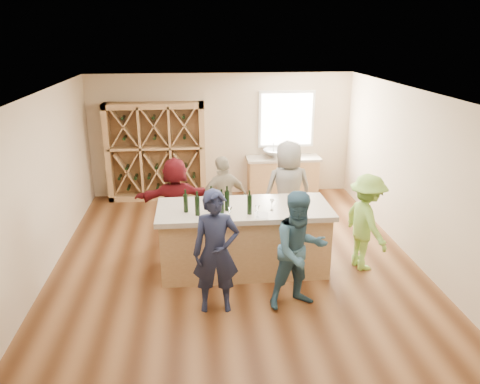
{
  "coord_description": "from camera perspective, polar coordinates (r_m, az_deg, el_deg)",
  "views": [
    {
      "loc": [
        -0.62,
        -7.1,
        3.71
      ],
      "look_at": [
        0.1,
        0.2,
        1.15
      ],
      "focal_mm": 35.0,
      "sensor_mm": 36.0,
      "label": 1
    }
  ],
  "objects": [
    {
      "name": "wine_glass_a",
      "position": [
        6.84,
        -1.21,
        -2.55
      ],
      "size": [
        0.08,
        0.08,
        0.18
      ],
      "primitive_type": "cone",
      "rotation": [
        0.0,
        0.0,
        -0.23
      ],
      "color": "white",
      "rests_on": "tasting_counter_top"
    },
    {
      "name": "tasting_menu_c",
      "position": [
        7.06,
        7.44,
        -2.79
      ],
      "size": [
        0.23,
        0.29,
        0.0
      ],
      "primitive_type": "cube",
      "rotation": [
        0.0,
        0.0,
        0.14
      ],
      "color": "white",
      "rests_on": "tasting_counter_top"
    },
    {
      "name": "person_far_right",
      "position": [
        8.61,
        5.86,
        0.22
      ],
      "size": [
        0.95,
        0.66,
        1.84
      ],
      "primitive_type": "imported",
      "rotation": [
        0.0,
        0.0,
        3.23
      ],
      "color": "slate",
      "rests_on": "floor"
    },
    {
      "name": "wine_bottle_a",
      "position": [
        7.12,
        -6.64,
        -1.36
      ],
      "size": [
        0.09,
        0.09,
        0.28
      ],
      "primitive_type": "cylinder",
      "rotation": [
        0.0,
        0.0,
        -0.3
      ],
      "color": "black",
      "rests_on": "tasting_counter_top"
    },
    {
      "name": "wall_left",
      "position": [
        7.85,
        -23.37,
        0.5
      ],
      "size": [
        0.1,
        7.0,
        2.8
      ],
      "primitive_type": "cube",
      "color": "beige",
      "rests_on": "ground"
    },
    {
      "name": "wine_bottle_e",
      "position": [
        7.14,
        -1.58,
        -1.06
      ],
      "size": [
        0.09,
        0.09,
        0.31
      ],
      "primitive_type": "cylinder",
      "rotation": [
        0.0,
        0.0,
        0.18
      ],
      "color": "black",
      "rests_on": "tasting_counter_top"
    },
    {
      "name": "wall_back",
      "position": [
        10.92,
        -2.27,
        6.99
      ],
      "size": [
        6.0,
        0.1,
        2.8
      ],
      "primitive_type": "cube",
      "color": "beige",
      "rests_on": "ground"
    },
    {
      "name": "window_frame",
      "position": [
        10.96,
        5.68,
        8.83
      ],
      "size": [
        1.3,
        0.06,
        1.3
      ],
      "primitive_type": "cube",
      "color": "white",
      "rests_on": "wall_back"
    },
    {
      "name": "wine_glass_b",
      "position": [
        6.88,
        2.14,
        -2.41
      ],
      "size": [
        0.07,
        0.07,
        0.19
      ],
      "primitive_type": "cone",
      "rotation": [
        0.0,
        0.0,
        0.06
      ],
      "color": "white",
      "rests_on": "tasting_counter_top"
    },
    {
      "name": "person_near_right",
      "position": [
        6.49,
        7.27,
        -7.1
      ],
      "size": [
        0.91,
        0.64,
        1.69
      ],
      "primitive_type": "imported",
      "rotation": [
        0.0,
        0.0,
        0.25
      ],
      "color": "#335972",
      "rests_on": "floor"
    },
    {
      "name": "wall_right",
      "position": [
        8.32,
        20.81,
        1.83
      ],
      "size": [
        0.1,
        7.0,
        2.8
      ],
      "primitive_type": "cube",
      "color": "beige",
      "rests_on": "ground"
    },
    {
      "name": "wine_bottle_c",
      "position": [
        7.12,
        -3.52,
        -1.1
      ],
      "size": [
        0.08,
        0.08,
        0.32
      ],
      "primitive_type": "cylinder",
      "rotation": [
        0.0,
        0.0,
        0.02
      ],
      "color": "black",
      "rests_on": "tasting_counter_top"
    },
    {
      "name": "wine_glass_e",
      "position": [
        7.22,
        8.0,
        -1.57
      ],
      "size": [
        0.09,
        0.09,
        0.18
      ],
      "primitive_type": "cone",
      "rotation": [
        0.0,
        0.0,
        0.4
      ],
      "color": "white",
      "rests_on": "tasting_counter_top"
    },
    {
      "name": "tasting_counter_top",
      "position": [
        7.33,
        0.5,
        -2.13
      ],
      "size": [
        2.72,
        1.12,
        0.08
      ],
      "primitive_type": "cube",
      "color": "#AA9E8C",
      "rests_on": "tasting_counter_base"
    },
    {
      "name": "person_server",
      "position": [
        7.74,
        15.1,
        -3.6
      ],
      "size": [
        0.69,
        1.1,
        1.59
      ],
      "primitive_type": "imported",
      "rotation": [
        0.0,
        0.0,
        1.79
      ],
      "color": "#8CC64C",
      "rests_on": "floor"
    },
    {
      "name": "ceiling",
      "position": [
        7.18,
        -0.65,
        12.36
      ],
      "size": [
        6.0,
        7.0,
        0.1
      ],
      "primitive_type": "cube",
      "color": "white",
      "rests_on": "ground"
    },
    {
      "name": "sink",
      "position": [
        10.8,
        4.26,
        4.71
      ],
      "size": [
        0.54,
        0.54,
        0.19
      ],
      "primitive_type": "imported",
      "color": "silver",
      "rests_on": "back_counter_top"
    },
    {
      "name": "faucet",
      "position": [
        10.96,
        4.11,
        5.24
      ],
      "size": [
        0.02,
        0.02,
        0.3
      ],
      "primitive_type": "cylinder",
      "color": "silver",
      "rests_on": "back_counter_top"
    },
    {
      "name": "person_far_left",
      "position": [
        8.5,
        -7.8,
        -1.02
      ],
      "size": [
        1.51,
        0.65,
        1.59
      ],
      "primitive_type": "imported",
      "rotation": [
        0.0,
        0.0,
        3.22
      ],
      "color": "#590F14",
      "rests_on": "floor"
    },
    {
      "name": "wine_bottle_f",
      "position": [
        6.99,
        1.17,
        -1.55
      ],
      "size": [
        0.07,
        0.07,
        0.3
      ],
      "primitive_type": "cylinder",
      "color": "black",
      "rests_on": "tasting_counter_top"
    },
    {
      "name": "floor",
      "position": [
        8.06,
        -0.57,
        -8.58
      ],
      "size": [
        6.0,
        7.0,
        0.1
      ],
      "primitive_type": "cube",
      "color": "brown",
      "rests_on": "ground"
    },
    {
      "name": "wine_glass_d",
      "position": [
        7.16,
        3.9,
        -1.6
      ],
      "size": [
        0.07,
        0.07,
        0.18
      ],
      "primitive_type": "cone",
      "rotation": [
        0.0,
        0.0,
        -0.11
      ],
      "color": "white",
      "rests_on": "tasting_counter_top"
    },
    {
      "name": "wine_rack",
      "position": [
        10.73,
        -10.2,
        4.84
      ],
      "size": [
        2.2,
        0.45,
        2.2
      ],
      "primitive_type": "cube",
      "color": "#AD8453",
      "rests_on": "floor"
    },
    {
      "name": "wine_bottle_d",
      "position": [
        7.03,
        -2.24,
        -1.43
      ],
      "size": [
        0.09,
        0.09,
        0.3
      ],
      "primitive_type": "cylinder",
      "rotation": [
        0.0,
        0.0,
        -0.26
      ],
      "color": "black",
      "rests_on": "tasting_counter_top"
    },
    {
      "name": "person_far_mid",
      "position": [
        8.34,
        -2.01,
        -1.08
      ],
      "size": [
        1.08,
        0.84,
        1.64
      ],
      "primitive_type": "imported",
      "rotation": [
        0.0,
        0.0,
        3.56
      ],
      "color": "gray",
      "rests_on": "floor"
    },
    {
      "name": "person_near_left",
      "position": [
        6.35,
        -2.95,
        -7.32
      ],
      "size": [
        0.64,
        0.47,
        1.74
      ],
      "primitive_type": "imported",
      "rotation": [
        0.0,
        0.0,
        -0.02
      ],
      "color": "#191E38",
      "rests_on": "floor"
    },
    {
      "name": "tasting_menu_b",
      "position": [
        7.0,
        2.59,
        -2.85
      ],
      "size": [
        0.23,
        0.29,
        0.0
      ],
      "primitive_type": "cube",
      "rotation": [
        0.0,
        0.0,
        -0.1
      ],
      "color": "white",
      "rests_on": "tasting_counter_top"
    },
    {
      "name": "tasting_counter_base",
      "position": [
        7.54,
        0.48,
        -5.95
      ],
      "size": [
        2.6,
        1.0,
        1.0
      ],
      "primitive_type": "cube",
      "color": "#AD8453",
      "rests_on": "floor"
    },
    {
      "name": "window_pane",
      "position": [
        10.93,
        5.72,
        8.79
      ],
      "size": [
        1.18,
        0.01,
        1.18
      ],
      "primitive_type": "cube",
      "color": "white",
      "rests_on": "wall_back"
    },
    {
      "name": "back_counter_base",
      "position": [
        11.0,
        5.21,
        1.79
      ],
      "size": [
        1.6,
        0.58,
        0.86
      ],
      "primitive_type": "cube",
      "color": "#AD8453",
      "rests_on": "floor"
    },
    {
      "name": "wine_bottle_b",
      "position": [
        6.98,
        -5.22,
        -1.68
      ],
      "size": [
        0.09,
        0.09,
        0.3
      ],
      "primitive_type": "cylinder",
      "rotation": [
        0.0,
        0.0,
        0.23
      ],
      "color": "black",
      "rests_on": "tasting_counter_top"
    },
    {
      "name": "back_counter_top",
      "position": [
        10.87,
        5.29,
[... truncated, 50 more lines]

